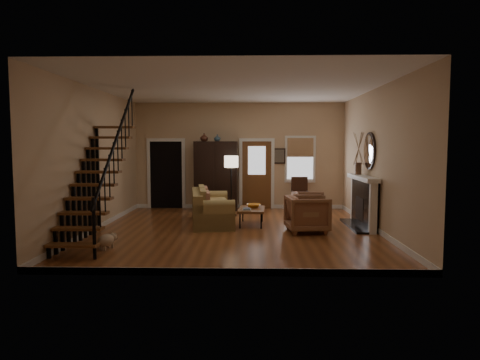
{
  "coord_description": "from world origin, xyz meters",
  "views": [
    {
      "loc": [
        0.35,
        -9.87,
        2.0
      ],
      "look_at": [
        0.1,
        0.4,
        1.15
      ],
      "focal_mm": 32.0,
      "sensor_mm": 36.0,
      "label": 1
    }
  ],
  "objects_px": {
    "armchair_right": "(308,208)",
    "side_chair": "(300,194)",
    "coffee_table": "(252,217)",
    "floor_lamp": "(231,186)",
    "armoire": "(216,176)",
    "sofa": "(212,207)",
    "armchair_left": "(307,214)"
  },
  "relations": [
    {
      "from": "armoire",
      "to": "side_chair",
      "type": "distance_m",
      "value": 2.61
    },
    {
      "from": "coffee_table",
      "to": "armchair_right",
      "type": "xyz_separation_m",
      "value": [
        1.44,
        0.27,
        0.19
      ]
    },
    {
      "from": "coffee_table",
      "to": "floor_lamp",
      "type": "bearing_deg",
      "value": 114.32
    },
    {
      "from": "armoire",
      "to": "sofa",
      "type": "xyz_separation_m",
      "value": [
        0.07,
        -2.3,
        -0.63
      ]
    },
    {
      "from": "coffee_table",
      "to": "armchair_right",
      "type": "relative_size",
      "value": 1.25
    },
    {
      "from": "sofa",
      "to": "armchair_left",
      "type": "height_order",
      "value": "armchair_left"
    },
    {
      "from": "coffee_table",
      "to": "armchair_left",
      "type": "relative_size",
      "value": 1.17
    },
    {
      "from": "armchair_left",
      "to": "armoire",
      "type": "bearing_deg",
      "value": 29.05
    },
    {
      "from": "sofa",
      "to": "coffee_table",
      "type": "height_order",
      "value": "sofa"
    },
    {
      "from": "armoire",
      "to": "coffee_table",
      "type": "xyz_separation_m",
      "value": [
        1.08,
        -2.47,
        -0.84
      ]
    },
    {
      "from": "armchair_left",
      "to": "side_chair",
      "type": "relative_size",
      "value": 0.91
    },
    {
      "from": "armchair_right",
      "to": "side_chair",
      "type": "distance_m",
      "value": 2.0
    },
    {
      "from": "armchair_left",
      "to": "floor_lamp",
      "type": "xyz_separation_m",
      "value": [
        -1.83,
        2.1,
        0.43
      ]
    },
    {
      "from": "armoire",
      "to": "armchair_right",
      "type": "relative_size",
      "value": 2.41
    },
    {
      "from": "coffee_table",
      "to": "armoire",
      "type": "bearing_deg",
      "value": 113.69
    },
    {
      "from": "sofa",
      "to": "side_chair",
      "type": "distance_m",
      "value": 3.25
    },
    {
      "from": "armoire",
      "to": "floor_lamp",
      "type": "bearing_deg",
      "value": -66.95
    },
    {
      "from": "armoire",
      "to": "coffee_table",
      "type": "height_order",
      "value": "armoire"
    },
    {
      "from": "armoire",
      "to": "side_chair",
      "type": "height_order",
      "value": "armoire"
    },
    {
      "from": "armchair_right",
      "to": "floor_lamp",
      "type": "height_order",
      "value": "floor_lamp"
    },
    {
      "from": "floor_lamp",
      "to": "armchair_right",
      "type": "bearing_deg",
      "value": -26.01
    },
    {
      "from": "armoire",
      "to": "armchair_left",
      "type": "height_order",
      "value": "armoire"
    },
    {
      "from": "sofa",
      "to": "floor_lamp",
      "type": "bearing_deg",
      "value": 59.08
    },
    {
      "from": "armoire",
      "to": "coffee_table",
      "type": "bearing_deg",
      "value": -66.31
    },
    {
      "from": "armchair_left",
      "to": "armchair_right",
      "type": "distance_m",
      "value": 1.14
    },
    {
      "from": "armchair_left",
      "to": "side_chair",
      "type": "distance_m",
      "value": 3.13
    },
    {
      "from": "floor_lamp",
      "to": "side_chair",
      "type": "bearing_deg",
      "value": 26.79
    },
    {
      "from": "armchair_right",
      "to": "side_chair",
      "type": "relative_size",
      "value": 0.85
    },
    {
      "from": "sofa",
      "to": "floor_lamp",
      "type": "xyz_separation_m",
      "value": [
        0.45,
        1.08,
        0.43
      ]
    },
    {
      "from": "armoire",
      "to": "side_chair",
      "type": "xyz_separation_m",
      "value": [
        2.55,
        -0.2,
        -0.54
      ]
    },
    {
      "from": "armoire",
      "to": "sofa",
      "type": "bearing_deg",
      "value": -88.22
    },
    {
      "from": "armchair_right",
      "to": "floor_lamp",
      "type": "distance_m",
      "value": 2.27
    }
  ]
}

